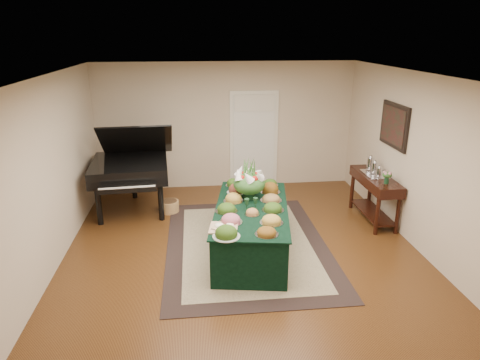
{
  "coord_description": "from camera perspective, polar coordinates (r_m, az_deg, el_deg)",
  "views": [
    {
      "loc": [
        -0.7,
        -6.04,
        3.26
      ],
      "look_at": [
        0.0,
        0.3,
        1.05
      ],
      "focal_mm": 32.0,
      "sensor_mm": 36.0,
      "label": 1
    }
  ],
  "objects": [
    {
      "name": "mahogany_sideboard",
      "position": [
        8.02,
        17.56,
        -0.77
      ],
      "size": [
        0.45,
        1.4,
        0.85
      ],
      "color": "black",
      "rests_on": "ground"
    },
    {
      "name": "ground",
      "position": [
        6.9,
        0.28,
        -9.09
      ],
      "size": [
        6.0,
        6.0,
        0.0
      ],
      "primitive_type": "plane",
      "color": "black",
      "rests_on": "ground"
    },
    {
      "name": "food_platters",
      "position": [
        6.5,
        1.37,
        -3.21
      ],
      "size": [
        1.24,
        2.24,
        0.13
      ],
      "color": "#B9C3B9",
      "rests_on": "buffet_table"
    },
    {
      "name": "grand_piano",
      "position": [
        8.28,
        -14.41,
        1.6
      ],
      "size": [
        1.58,
        1.77,
        1.72
      ],
      "color": "black",
      "rests_on": "ground"
    },
    {
      "name": "green_goblets",
      "position": [
        6.4,
        1.49,
        -3.17
      ],
      "size": [
        0.21,
        0.11,
        0.18
      ],
      "color": "#15351E",
      "rests_on": "buffet_table"
    },
    {
      "name": "pink_bouquet",
      "position": [
        7.56,
        19.02,
        0.6
      ],
      "size": [
        0.18,
        0.18,
        0.23
      ],
      "color": "#15351E",
      "rests_on": "mahogany_sideboard"
    },
    {
      "name": "tea_service",
      "position": [
        8.03,
        17.46,
        1.57
      ],
      "size": [
        0.34,
        0.58,
        0.3
      ],
      "color": "silver",
      "rests_on": "mahogany_sideboard"
    },
    {
      "name": "buffet_table",
      "position": [
        6.66,
        1.52,
        -6.58
      ],
      "size": [
        1.44,
        2.44,
        0.74
      ],
      "color": "black",
      "rests_on": "ground"
    },
    {
      "name": "floral_centerpiece",
      "position": [
        6.75,
        1.24,
        0.03
      ],
      "size": [
        0.53,
        0.53,
        0.53
      ],
      "color": "#15351E",
      "rests_on": "buffet_table"
    },
    {
      "name": "kitchen_doorway",
      "position": [
        9.38,
        1.85,
        5.28
      ],
      "size": [
        1.05,
        0.07,
        2.1
      ],
      "color": "silver",
      "rests_on": "ground"
    },
    {
      "name": "cutting_board",
      "position": [
        5.83,
        -2.19,
        -6.14
      ],
      "size": [
        0.43,
        0.43,
        0.1
      ],
      "color": "tan",
      "rests_on": "buffet_table"
    },
    {
      "name": "area_rug",
      "position": [
        7.0,
        0.9,
        -8.58
      ],
      "size": [
        2.56,
        3.58,
        0.01
      ],
      "color": "black",
      "rests_on": "ground"
    },
    {
      "name": "wall_painting",
      "position": [
        7.83,
        19.85,
        6.85
      ],
      "size": [
        0.05,
        0.95,
        0.75
      ],
      "color": "black",
      "rests_on": "ground"
    },
    {
      "name": "wicker_basket",
      "position": [
        8.29,
        -9.36,
        -3.5
      ],
      "size": [
        0.35,
        0.35,
        0.22
      ],
      "primitive_type": "cylinder",
      "color": "#9C703F",
      "rests_on": "ground"
    }
  ]
}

